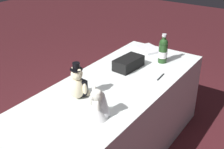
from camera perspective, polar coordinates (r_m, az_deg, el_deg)
The scene contains 7 objects.
reception_table at distance 2.59m, azimuth 0.00°, elevation -8.99°, with size 2.01×0.79×0.70m, color white.
teddy_bear_groom at distance 2.20m, azimuth -6.50°, elevation -1.91°, with size 0.15×0.16×0.29m.
teddy_bear_bride at distance 1.97m, azimuth -2.51°, elevation -5.84°, with size 0.20×0.17×0.22m.
champagne_bottle at distance 2.81m, azimuth 9.79°, elevation 4.60°, with size 0.08×0.08×0.28m.
signing_pen at distance 2.56m, azimuth 9.28°, elevation -0.48°, with size 0.15×0.02×0.01m.
gift_case_black at distance 2.68m, azimuth 3.19°, elevation 2.21°, with size 0.30×0.18×0.10m.
guestbook at distance 3.12m, azimuth 7.00°, elevation 4.87°, with size 0.20×0.26×0.02m, color white.
Camera 1 is at (1.73, 1.20, 1.85)m, focal length 47.59 mm.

